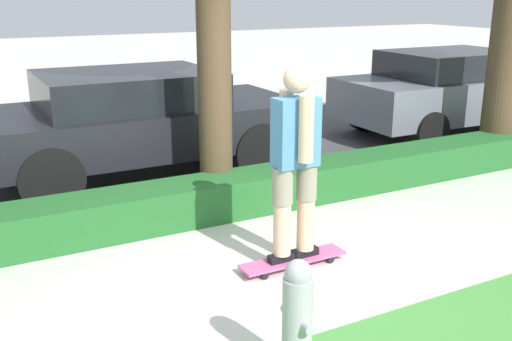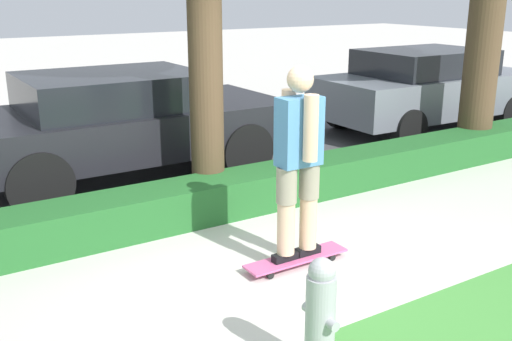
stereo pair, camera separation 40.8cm
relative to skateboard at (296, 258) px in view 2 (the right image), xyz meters
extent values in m
plane|color=beige|center=(-0.18, -0.06, -0.07)|extent=(60.00, 60.00, 0.00)
cube|color=#474749|center=(-0.18, 4.14, -0.07)|extent=(18.19, 5.00, 0.01)
cube|color=#236028|center=(-0.18, 1.54, 0.15)|extent=(18.19, 0.60, 0.44)
cube|color=#DB5B93|center=(0.00, 0.00, 0.00)|extent=(1.04, 0.24, 0.02)
cylinder|color=black|center=(0.35, -0.09, -0.04)|extent=(0.06, 0.04, 0.06)
cylinder|color=black|center=(0.35, 0.09, -0.04)|extent=(0.06, 0.04, 0.06)
cylinder|color=black|center=(-0.35, -0.09, -0.04)|extent=(0.06, 0.04, 0.06)
cylinder|color=black|center=(-0.35, 0.09, -0.04)|extent=(0.06, 0.04, 0.06)
cube|color=black|center=(-0.12, 0.00, 0.05)|extent=(0.26, 0.09, 0.07)
cylinder|color=beige|center=(-0.12, 0.00, 0.50)|extent=(0.16, 0.16, 0.82)
cylinder|color=gray|center=(-0.12, 0.00, 0.74)|extent=(0.18, 0.18, 0.33)
cube|color=black|center=(0.12, 0.00, 0.05)|extent=(0.26, 0.09, 0.07)
cylinder|color=beige|center=(0.12, 0.00, 0.50)|extent=(0.16, 0.16, 0.82)
cylinder|color=gray|center=(0.12, 0.00, 0.74)|extent=(0.18, 0.18, 0.33)
cube|color=#4C84B7|center=(0.00, 0.00, 1.21)|extent=(0.39, 0.21, 0.61)
cylinder|color=beige|center=(0.00, -0.16, 1.27)|extent=(0.13, 0.13, 0.57)
cylinder|color=beige|center=(0.00, 0.16, 1.27)|extent=(0.13, 0.13, 0.57)
sphere|color=beige|center=(0.00, 0.00, 1.66)|extent=(0.23, 0.23, 0.23)
cylinder|color=brown|center=(0.08, 1.88, 1.70)|extent=(0.38, 0.38, 3.53)
cylinder|color=brown|center=(4.63, 1.74, 1.72)|extent=(0.51, 0.51, 3.59)
cube|color=black|center=(-0.33, 3.50, 0.60)|extent=(4.37, 2.01, 0.58)
cube|color=black|center=(-0.46, 3.50, 1.12)|extent=(2.27, 1.77, 0.46)
cylinder|color=black|center=(1.02, 2.58, 0.31)|extent=(0.76, 0.24, 0.76)
cylinder|color=black|center=(1.02, 4.42, 0.31)|extent=(0.76, 0.24, 0.76)
cylinder|color=black|center=(-1.68, 2.58, 0.31)|extent=(0.76, 0.24, 0.76)
cylinder|color=black|center=(-1.68, 4.42, 0.31)|extent=(0.76, 0.24, 0.76)
cube|color=slate|center=(5.36, 3.38, 0.59)|extent=(4.20, 1.88, 0.69)
cube|color=black|center=(5.24, 3.38, 1.15)|extent=(2.20, 1.63, 0.44)
cylinder|color=black|center=(6.66, 2.54, 0.25)|extent=(0.64, 0.22, 0.64)
cylinder|color=black|center=(6.66, 4.21, 0.25)|extent=(0.64, 0.22, 0.64)
cylinder|color=black|center=(4.07, 2.54, 0.25)|extent=(0.64, 0.22, 0.64)
cylinder|color=black|center=(4.07, 4.21, 0.25)|extent=(0.64, 0.22, 0.64)
cylinder|color=#ADADB2|center=(-0.83, -1.40, 0.29)|extent=(0.20, 0.20, 0.71)
sphere|color=#ADADB2|center=(-0.83, -1.40, 0.68)|extent=(0.18, 0.18, 0.18)
cylinder|color=#ADADB2|center=(-0.83, -1.50, 0.36)|extent=(0.07, 0.12, 0.07)
cylinder|color=#ADADB2|center=(-0.83, -1.30, 0.36)|extent=(0.07, 0.12, 0.07)
camera|label=1|loc=(-2.67, -4.30, 2.40)|focal=42.00mm
camera|label=2|loc=(-3.03, -4.09, 2.40)|focal=42.00mm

